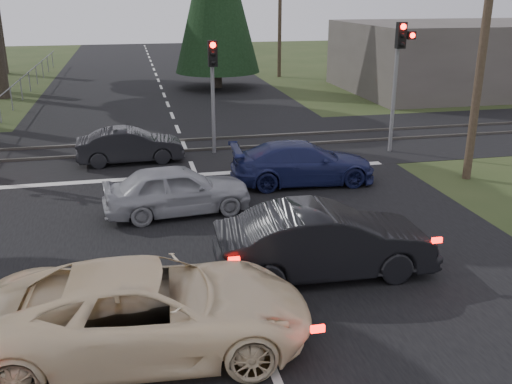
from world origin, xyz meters
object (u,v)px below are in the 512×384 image
object	(u,v)px
utility_pole_far	(222,1)
dark_car_far	(130,146)
dark_hatchback	(325,241)
silver_car	(177,190)
traffic_signal_right	(399,62)
utility_pole_near	(486,26)
blue_sedan	(303,163)
traffic_signal_center	(213,78)
cream_coupe	(149,310)
utility_pole_mid	(280,7)

from	to	relation	value
utility_pole_far	dark_car_far	size ratio (longest dim) A/B	2.46
dark_hatchback	silver_car	bearing A→B (deg)	34.15
traffic_signal_right	utility_pole_near	xyz separation A→B (m)	(0.95, -3.47, 1.41)
utility_pole_far	dark_car_far	xyz separation A→B (m)	(-10.54, -44.81, -4.12)
utility_pole_far	blue_sedan	distance (m)	48.78
traffic_signal_center	blue_sedan	distance (m)	5.04
utility_pole_near	silver_car	world-z (taller)	utility_pole_near
traffic_signal_right	traffic_signal_center	distance (m)	6.68
traffic_signal_right	cream_coupe	xyz separation A→B (m)	(-9.40, -10.74, -2.57)
traffic_signal_center	utility_pole_mid	bearing A→B (deg)	68.79
traffic_signal_center	cream_coupe	size ratio (longest dim) A/B	0.76
cream_coupe	traffic_signal_right	bearing A→B (deg)	-37.66
cream_coupe	utility_pole_mid	bearing A→B (deg)	-14.78
silver_car	utility_pole_near	bearing A→B (deg)	-88.79
utility_pole_near	dark_car_far	distance (m)	12.07
silver_car	blue_sedan	world-z (taller)	silver_car
blue_sedan	traffic_signal_center	bearing A→B (deg)	31.39
utility_pole_far	silver_car	size ratio (longest dim) A/B	2.30
utility_pole_mid	cream_coupe	distance (m)	33.17
traffic_signal_center	utility_pole_near	size ratio (longest dim) A/B	0.46
traffic_signal_right	utility_pole_far	bearing A→B (deg)	88.80
traffic_signal_center	dark_car_far	xyz separation A→B (m)	(-3.04, -0.49, -2.20)
dark_hatchback	dark_car_far	distance (m)	10.28
traffic_signal_right	dark_hatchback	size ratio (longest dim) A/B	1.03
traffic_signal_right	cream_coupe	distance (m)	14.50
traffic_signal_right	dark_hatchback	bearing A→B (deg)	-122.93
traffic_signal_center	dark_hatchback	bearing A→B (deg)	-85.10
utility_pole_near	blue_sedan	world-z (taller)	utility_pole_near
dark_hatchback	utility_pole_near	bearing A→B (deg)	-49.89
silver_car	dark_car_far	size ratio (longest dim) A/B	1.07
utility_pole_far	cream_coupe	bearing A→B (deg)	-100.43
cream_coupe	dark_car_far	bearing A→B (deg)	4.50
cream_coupe	blue_sedan	bearing A→B (deg)	-28.84
utility_pole_mid	silver_car	size ratio (longest dim) A/B	2.30
utility_pole_near	dark_hatchback	distance (m)	9.39
utility_pole_near	cream_coupe	distance (m)	13.26
traffic_signal_right	silver_car	size ratio (longest dim) A/B	1.20
traffic_signal_center	utility_pole_near	bearing A→B (deg)	-31.95
utility_pole_near	silver_car	size ratio (longest dim) A/B	2.30
utility_pole_mid	silver_car	distance (m)	27.07
traffic_signal_center	utility_pole_near	distance (m)	9.05
traffic_signal_right	dark_car_far	distance (m)	9.99
utility_pole_near	cream_coupe	world-z (taller)	utility_pole_near
utility_pole_mid	blue_sedan	world-z (taller)	utility_pole_mid
utility_pole_far	silver_car	world-z (taller)	utility_pole_far
utility_pole_far	blue_sedan	world-z (taller)	utility_pole_far
traffic_signal_right	silver_car	world-z (taller)	traffic_signal_right
utility_pole_near	silver_car	distance (m)	10.26
utility_pole_near	cream_coupe	bearing A→B (deg)	-144.95
silver_car	dark_hatchback	bearing A→B (deg)	-152.68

